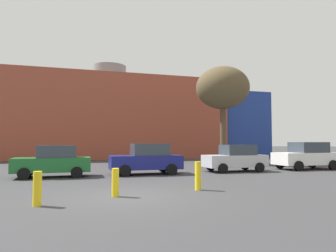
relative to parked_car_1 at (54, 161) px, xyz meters
name	(u,v)px	position (x,y,z in m)	size (l,w,h in m)	color
ground_plane	(127,196)	(2.78, -6.69, -0.82)	(200.00, 200.00, 0.00)	#38383A
building_backdrop	(109,120)	(4.91, 20.63, 3.65)	(38.64, 11.97, 11.19)	#9E4733
parked_car_1	(54,161)	(0.00, 0.00, 0.00)	(3.82, 1.88, 1.65)	#1E662D
parked_car_2	(147,159)	(4.97, 0.00, 0.04)	(4.01, 1.97, 1.74)	navy
parked_car_3	(235,158)	(10.63, 0.00, 0.00)	(3.83, 1.88, 1.66)	silver
parked_car_4	(306,156)	(15.99, 0.00, 0.08)	(4.20, 2.06, 1.82)	white
bare_tree_0	(223,89)	(13.00, 6.28, 5.56)	(4.52, 4.52, 8.26)	brown
bollard_yellow_0	(37,189)	(0.08, -7.51, -0.33)	(0.24, 0.24, 0.99)	yellow
bollard_yellow_1	(115,182)	(2.41, -6.62, -0.35)	(0.24, 0.24, 0.95)	yellow
bollard_yellow_2	(198,176)	(5.60, -6.14, -0.28)	(0.24, 0.24, 1.08)	yellow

